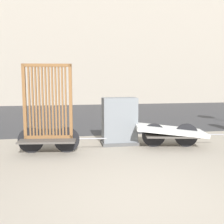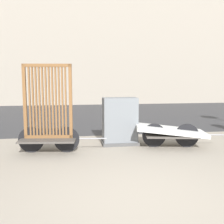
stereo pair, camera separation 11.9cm
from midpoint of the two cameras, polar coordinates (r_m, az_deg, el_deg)
ground_plane at (r=3.91m, az=7.38°, el=-17.77°), size 60.00×60.00×0.00m
road_strip at (r=12.83m, az=-4.61°, el=-0.46°), size 56.00×10.18×0.01m
bike_cart_with_bedframe at (r=6.06m, az=-13.09°, el=-1.91°), size 2.00×0.95×2.00m
bike_cart_with_mattress at (r=6.60m, az=13.17°, el=-4.22°), size 2.20×1.13×0.58m
utility_cabinet at (r=6.68m, az=2.23°, el=-2.36°), size 0.92×0.52×1.20m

